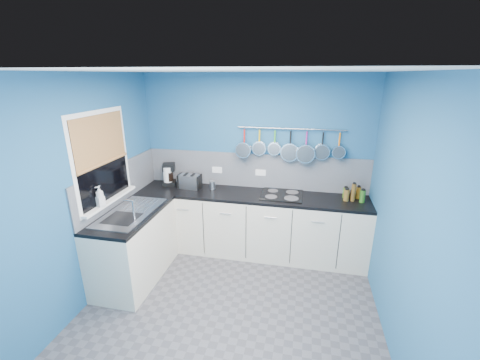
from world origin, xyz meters
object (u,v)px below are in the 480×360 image
at_px(soap_bottle_b, 100,199).
at_px(hob, 282,195).
at_px(paper_towel, 168,176).
at_px(coffee_maker, 169,174).
at_px(canister, 212,185).
at_px(soap_bottle_a, 100,196).
at_px(toaster, 190,181).

relative_size(soap_bottle_b, hob, 0.31).
xyz_separation_m(paper_towel, hob, (1.69, -0.05, -0.14)).
relative_size(coffee_maker, canister, 2.79).
bearing_deg(hob, soap_bottle_b, -149.87).
xyz_separation_m(soap_bottle_a, paper_towel, (0.28, 1.18, -0.13)).
height_order(soap_bottle_a, soap_bottle_b, soap_bottle_a).
bearing_deg(soap_bottle_a, soap_bottle_b, -90.00).
xyz_separation_m(paper_towel, canister, (0.68, -0.00, -0.08)).
distance_m(toaster, canister, 0.34).
distance_m(paper_towel, canister, 0.69).
distance_m(soap_bottle_b, coffee_maker, 1.25).
relative_size(soap_bottle_a, hob, 0.43).
distance_m(soap_bottle_a, toaster, 1.33).
bearing_deg(soap_bottle_a, coffee_maker, 77.04).
bearing_deg(coffee_maker, hob, -20.69).
distance_m(soap_bottle_b, canister, 1.53).
bearing_deg(soap_bottle_a, paper_towel, 76.88).
xyz_separation_m(soap_bottle_a, coffee_maker, (0.28, 1.21, -0.11)).
height_order(soap_bottle_b, toaster, soap_bottle_b).
bearing_deg(canister, toaster, -176.55).
height_order(coffee_maker, toaster, coffee_maker).
bearing_deg(paper_towel, toaster, -3.56).
xyz_separation_m(coffee_maker, canister, (0.68, -0.03, -0.10)).
xyz_separation_m(soap_bottle_b, coffee_maker, (0.28, 1.22, -0.07)).
bearing_deg(soap_bottle_b, hob, 30.13).
bearing_deg(paper_towel, canister, -0.11).
bearing_deg(toaster, hob, 6.11).
bearing_deg(soap_bottle_a, toaster, 61.77).
xyz_separation_m(soap_bottle_b, canister, (0.96, 1.18, -0.18)).
distance_m(coffee_maker, toaster, 0.35).
distance_m(paper_towel, toaster, 0.35).
distance_m(soap_bottle_b, hob, 2.28).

